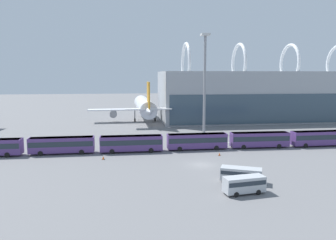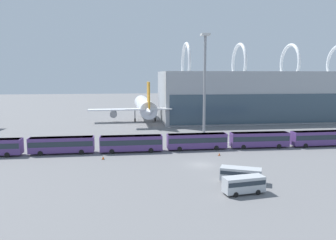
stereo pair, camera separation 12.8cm
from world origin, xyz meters
name	(u,v)px [view 2 (the right image)]	position (x,y,z in m)	size (l,w,h in m)	color
ground_plane	(201,165)	(0.00, 0.00, 0.00)	(440.00, 440.00, 0.00)	slate
terminal_building	(313,95)	(53.10, 53.68, 8.67)	(107.98, 23.60, 26.34)	#9EA3A8
airliner_at_gate_far	(145,106)	(-6.36, 56.09, 5.04)	(37.71, 37.81, 13.60)	silver
airliner_parked_remote	(285,101)	(52.79, 73.04, 4.83)	(30.16, 30.18, 13.68)	silver
shuttle_bus_1	(62,144)	(-25.74, 11.58, 1.97)	(12.63, 2.67, 3.37)	#56387A
shuttle_bus_2	(131,143)	(-11.96, 11.28, 1.97)	(12.61, 2.62, 3.37)	#56387A
shuttle_bus_3	(197,140)	(1.83, 11.69, 1.97)	(12.63, 2.68, 3.37)	#56387A
shuttle_bus_4	(259,139)	(15.61, 11.55, 1.97)	(12.68, 2.88, 3.37)	#56387A
shuttle_bus_5	(319,137)	(29.39, 11.31, 1.97)	(12.63, 2.69, 3.37)	#56387A
service_van_foreground	(241,174)	(3.58, -9.93, 1.29)	(6.23, 4.41, 2.18)	#B2B7BC
service_van_crossing	(244,184)	(2.33, -14.47, 1.37)	(5.76, 2.71, 2.33)	#B2B7BC
floodlight_mast	(205,76)	(8.00, 30.53, 15.45)	(2.31, 2.31, 26.32)	gray
lane_stripe_0	(292,147)	(23.17, 11.71, 0.00)	(7.91, 0.25, 0.01)	silver
lane_stripe_1	(217,144)	(7.66, 16.57, 0.00)	(9.92, 0.25, 0.01)	silver
traffic_cone_0	(103,158)	(-17.34, 6.07, 0.31)	(0.57, 0.57, 0.64)	black
traffic_cone_2	(219,154)	(5.04, 5.95, 0.30)	(0.48, 0.48, 0.62)	black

